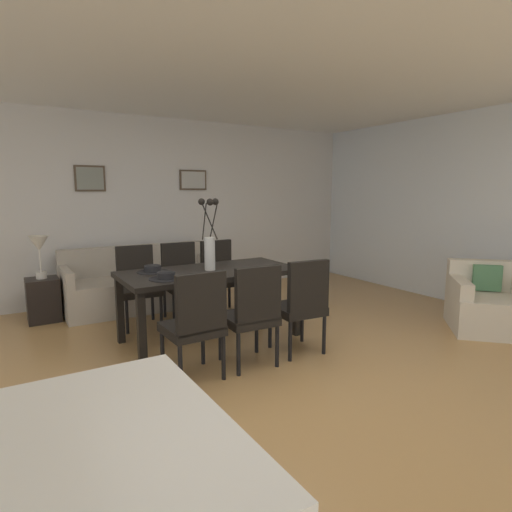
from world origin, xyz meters
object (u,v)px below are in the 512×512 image
dining_chair_far_left (252,311)px  bowl_near_left (166,275)px  bowl_near_right (153,268)px  dining_chair_mid_right (220,273)px  table_lamp (39,247)px  sofa (143,286)px  centerpiece_vase (210,243)px  dining_table (210,277)px  dining_chair_near_left (196,320)px  armchair (489,305)px  side_table (43,300)px  dining_chair_mid_left (301,302)px  dining_chair_near_right (138,282)px  dining_chair_far_right (182,277)px  framed_picture_left (90,178)px  framed_picture_center (193,180)px

dining_chair_far_left → bowl_near_left: 0.88m
dining_chair_far_left → bowl_near_right: size_ratio=5.41×
dining_chair_mid_right → table_lamp: table_lamp is taller
sofa → centerpiece_vase: bearing=-82.0°
dining_table → table_lamp: (-1.45, 1.61, 0.23)m
dining_chair_near_left → armchair: size_ratio=0.81×
armchair → side_table: bearing=145.0°
bowl_near_right → side_table: bearing=122.7°
dining_chair_mid_left → armchair: size_ratio=0.81×
dining_chair_near_left → armchair: (3.32, -0.53, -0.23)m
dining_table → dining_chair_mid_right: (0.54, 0.85, -0.15)m
dining_chair_mid_right → side_table: bearing=159.1°
table_lamp → bowl_near_right: bearing=-57.3°
dining_chair_near_left → dining_chair_near_right: bearing=89.5°
dining_chair_far_right → sofa: size_ratio=0.46×
side_table → dining_chair_mid_left: bearing=-50.5°
dining_chair_near_left → side_table: (-0.92, 2.45, -0.25)m
dining_chair_far_right → dining_chair_near_left: bearing=-107.9°
dining_chair_near_right → sofa: dining_chair_near_right is taller
bowl_near_left → sofa: bowl_near_left is taller
dining_chair_near_right → armchair: (3.31, -2.23, -0.23)m
table_lamp → armchair: 5.21m
dining_chair_near_left → table_lamp: 2.64m
dining_table → centerpiece_vase: 0.36m
dining_chair_far_left → side_table: dining_chair_far_left is taller
dining_chair_far_left → framed_picture_left: bearing=104.1°
bowl_near_right → framed_picture_center: framed_picture_center is taller
centerpiece_vase → side_table: bearing=132.0°
dining_chair_mid_right → armchair: size_ratio=0.81×
bowl_near_right → sofa: 1.57m
sofa → table_lamp: (-1.21, -0.04, 0.61)m
table_lamp → dining_chair_mid_right: bearing=-20.9°
bowl_near_left → side_table: size_ratio=0.33×
sofa → armchair: bearing=-44.9°
dining_chair_far_right → centerpiece_vase: bearing=-91.6°
dining_table → dining_chair_near_left: size_ratio=1.96×
framed_picture_left → bowl_near_left: bearing=-85.1°
dining_chair_far_right → dining_chair_near_right: bearing=179.7°
dining_chair_near_right → framed_picture_left: framed_picture_left is taller
dining_chair_far_right → bowl_near_right: dining_chair_far_right is taller
dining_table → armchair: bearing=-26.0°
dining_chair_near_right → centerpiece_vase: 1.13m
bowl_near_right → framed_picture_left: bearing=96.0°
dining_chair_mid_right → framed_picture_center: size_ratio=2.14×
dining_chair_near_left → dining_chair_mid_right: 2.00m
dining_table → dining_chair_mid_right: size_ratio=1.96×
centerpiece_vase → bowl_near_right: bearing=160.0°
dining_table → dining_chair_near_left: dining_chair_near_left is taller
framed_picture_center → dining_chair_mid_right: bearing=-98.9°
centerpiece_vase → table_lamp: size_ratio=1.44×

